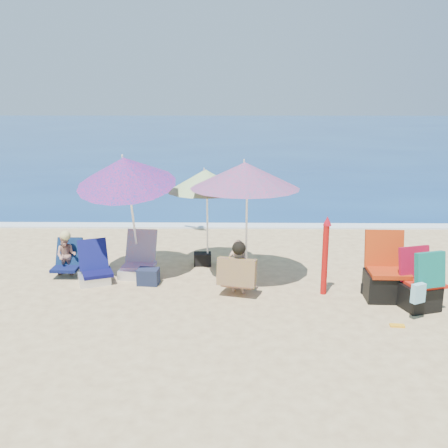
{
  "coord_description": "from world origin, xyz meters",
  "views": [
    {
      "loc": [
        -0.18,
        -7.67,
        3.28
      ],
      "look_at": [
        -0.3,
        1.0,
        1.1
      ],
      "focal_mm": 40.61,
      "sensor_mm": 36.0,
      "label": 1
    }
  ],
  "objects_px": {
    "umbrella_striped": "(206,181)",
    "umbrella_blue": "(125,171)",
    "chair_rainbow": "(139,264)",
    "camp_chair_right": "(421,288)",
    "umbrella_turquoise": "(245,175)",
    "person_left": "(67,255)",
    "furled_umbrella": "(325,252)",
    "chair_navy": "(95,272)",
    "person_center": "(238,268)",
    "camp_chair_left": "(385,279)"
  },
  "relations": [
    {
      "from": "umbrella_turquoise",
      "to": "umbrella_blue",
      "type": "distance_m",
      "value": 2.13
    },
    {
      "from": "umbrella_turquoise",
      "to": "chair_rainbow",
      "type": "height_order",
      "value": "umbrella_turquoise"
    },
    {
      "from": "umbrella_blue",
      "to": "chair_navy",
      "type": "distance_m",
      "value": 1.91
    },
    {
      "from": "chair_navy",
      "to": "camp_chair_left",
      "type": "bearing_deg",
      "value": -7.9
    },
    {
      "from": "furled_umbrella",
      "to": "camp_chair_right",
      "type": "height_order",
      "value": "furled_umbrella"
    },
    {
      "from": "chair_navy",
      "to": "person_center",
      "type": "height_order",
      "value": "person_center"
    },
    {
      "from": "chair_navy",
      "to": "person_left",
      "type": "bearing_deg",
      "value": 149.58
    },
    {
      "from": "umbrella_striped",
      "to": "furled_umbrella",
      "type": "bearing_deg",
      "value": -34.56
    },
    {
      "from": "umbrella_blue",
      "to": "camp_chair_left",
      "type": "height_order",
      "value": "umbrella_blue"
    },
    {
      "from": "chair_rainbow",
      "to": "camp_chair_right",
      "type": "distance_m",
      "value": 4.97
    },
    {
      "from": "umbrella_blue",
      "to": "chair_rainbow",
      "type": "bearing_deg",
      "value": 36.27
    },
    {
      "from": "camp_chair_right",
      "to": "person_left",
      "type": "height_order",
      "value": "camp_chair_right"
    },
    {
      "from": "umbrella_striped",
      "to": "camp_chair_right",
      "type": "height_order",
      "value": "umbrella_striped"
    },
    {
      "from": "umbrella_blue",
      "to": "furled_umbrella",
      "type": "bearing_deg",
      "value": -12.56
    },
    {
      "from": "chair_navy",
      "to": "camp_chair_left",
      "type": "height_order",
      "value": "camp_chair_left"
    },
    {
      "from": "chair_rainbow",
      "to": "person_left",
      "type": "relative_size",
      "value": 0.94
    },
    {
      "from": "person_center",
      "to": "furled_umbrella",
      "type": "bearing_deg",
      "value": 1.56
    },
    {
      "from": "camp_chair_right",
      "to": "umbrella_blue",
      "type": "bearing_deg",
      "value": 163.89
    },
    {
      "from": "chair_navy",
      "to": "chair_rainbow",
      "type": "distance_m",
      "value": 0.82
    },
    {
      "from": "camp_chair_right",
      "to": "camp_chair_left",
      "type": "bearing_deg",
      "value": 134.05
    },
    {
      "from": "umbrella_blue",
      "to": "chair_rainbow",
      "type": "relative_size",
      "value": 2.98
    },
    {
      "from": "furled_umbrella",
      "to": "chair_rainbow",
      "type": "distance_m",
      "value": 3.49
    },
    {
      "from": "umbrella_striped",
      "to": "umbrella_blue",
      "type": "distance_m",
      "value": 1.57
    },
    {
      "from": "camp_chair_left",
      "to": "camp_chair_right",
      "type": "bearing_deg",
      "value": -45.95
    },
    {
      "from": "furled_umbrella",
      "to": "chair_navy",
      "type": "xyz_separation_m",
      "value": [
        -4.07,
        0.51,
        -0.55
      ]
    },
    {
      "from": "umbrella_turquoise",
      "to": "furled_umbrella",
      "type": "height_order",
      "value": "umbrella_turquoise"
    },
    {
      "from": "umbrella_blue",
      "to": "chair_rainbow",
      "type": "height_order",
      "value": "umbrella_blue"
    },
    {
      "from": "chair_navy",
      "to": "person_left",
      "type": "relative_size",
      "value": 0.91
    },
    {
      "from": "camp_chair_right",
      "to": "person_center",
      "type": "distance_m",
      "value": 2.94
    },
    {
      "from": "chair_rainbow",
      "to": "umbrella_blue",
      "type": "bearing_deg",
      "value": -143.73
    },
    {
      "from": "camp_chair_right",
      "to": "umbrella_turquoise",
      "type": "bearing_deg",
      "value": 155.94
    },
    {
      "from": "umbrella_blue",
      "to": "furled_umbrella",
      "type": "distance_m",
      "value": 3.77
    },
    {
      "from": "camp_chair_left",
      "to": "chair_rainbow",
      "type": "bearing_deg",
      "value": 166.09
    },
    {
      "from": "umbrella_striped",
      "to": "umbrella_blue",
      "type": "xyz_separation_m",
      "value": [
        -1.39,
        -0.66,
        0.27
      ]
    },
    {
      "from": "umbrella_turquoise",
      "to": "chair_navy",
      "type": "relative_size",
      "value": 3.2
    },
    {
      "from": "umbrella_blue",
      "to": "chair_navy",
      "type": "xyz_separation_m",
      "value": [
        -0.59,
        -0.26,
        -1.8
      ]
    },
    {
      "from": "umbrella_blue",
      "to": "person_left",
      "type": "relative_size",
      "value": 2.79
    },
    {
      "from": "furled_umbrella",
      "to": "umbrella_turquoise",
      "type": "bearing_deg",
      "value": 156.22
    },
    {
      "from": "furled_umbrella",
      "to": "camp_chair_left",
      "type": "height_order",
      "value": "furled_umbrella"
    },
    {
      "from": "chair_rainbow",
      "to": "umbrella_turquoise",
      "type": "bearing_deg",
      "value": -8.17
    },
    {
      "from": "person_left",
      "to": "furled_umbrella",
      "type": "bearing_deg",
      "value": -10.54
    },
    {
      "from": "furled_umbrella",
      "to": "chair_rainbow",
      "type": "height_order",
      "value": "furled_umbrella"
    },
    {
      "from": "furled_umbrella",
      "to": "chair_navy",
      "type": "height_order",
      "value": "furled_umbrella"
    },
    {
      "from": "umbrella_turquoise",
      "to": "camp_chair_left",
      "type": "relative_size",
      "value": 2.27
    },
    {
      "from": "camp_chair_left",
      "to": "umbrella_turquoise",
      "type": "bearing_deg",
      "value": 161.39
    },
    {
      "from": "umbrella_turquoise",
      "to": "camp_chair_left",
      "type": "height_order",
      "value": "umbrella_turquoise"
    },
    {
      "from": "umbrella_blue",
      "to": "person_center",
      "type": "height_order",
      "value": "umbrella_blue"
    },
    {
      "from": "chair_navy",
      "to": "person_center",
      "type": "xyz_separation_m",
      "value": [
        2.6,
        -0.55,
        0.27
      ]
    },
    {
      "from": "chair_navy",
      "to": "chair_rainbow",
      "type": "bearing_deg",
      "value": 26.46
    },
    {
      "from": "chair_navy",
      "to": "camp_chair_right",
      "type": "bearing_deg",
      "value": -11.83
    }
  ]
}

